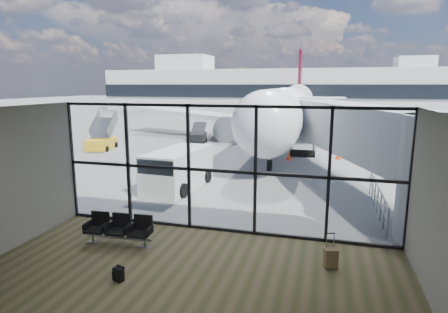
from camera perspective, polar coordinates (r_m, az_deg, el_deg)
The scene contains 21 objects.
ground at distance 52.53m, azimuth 11.49°, elevation 5.05°, with size 220.00×220.00×0.00m, color slate.
lounge_shell at distance 8.49m, azimuth -9.24°, elevation -6.32°, with size 12.02×8.01×4.51m.
glass_curtain_wall at distance 12.96m, azimuth -0.41°, elevation -2.01°, with size 12.10×0.12×4.50m.
jet_bridge at distance 19.44m, azimuth 19.55°, elevation 3.22°, with size 8.00×16.50×4.33m.
apron_railing at distance 16.42m, azimuth 22.40°, elevation -5.58°, with size 0.06×5.46×1.11m.
far_terminal at distance 74.25m, azimuth 12.34°, elevation 9.92°, with size 80.00×12.20×11.00m.
tree_0 at distance 97.10m, azimuth -14.91°, elevation 10.22°, with size 4.95×4.95×7.12m.
tree_1 at distance 94.25m, azimuth -11.71°, elevation 10.73°, with size 5.61×5.61×8.07m.
tree_2 at distance 91.71m, azimuth -8.31°, elevation 11.23°, with size 6.27×6.27×9.03m.
tree_3 at distance 89.49m, azimuth -4.70°, elevation 10.52°, with size 4.95×4.95×7.12m.
tree_4 at distance 87.63m, azimuth -0.95°, elevation 10.96°, with size 5.61×5.61×8.07m.
tree_5 at distance 86.16m, azimuth 2.96°, elevation 11.36°, with size 6.27×6.27×9.03m.
seating_row at distance 12.90m, azimuth -15.60°, elevation -10.39°, with size 2.24×0.75×0.99m.
backpack at distance 10.76m, azimuth -15.81°, elevation -16.90°, with size 0.31×0.31×0.41m.
suitcase at distance 11.38m, azimuth 15.97°, elevation -14.69°, with size 0.43×0.36×1.02m.
airliner at distance 36.80m, azimuth 9.98°, elevation 7.33°, with size 32.68×37.80×9.74m.
service_van at distance 18.87m, azimuth -7.16°, elevation -1.88°, with size 2.50×4.63×1.94m.
belt_loader at distance 33.02m, azimuth -4.10°, elevation 2.92°, with size 2.02×3.95×1.74m.
mobile_stairs at distance 31.84m, azimuth -18.15°, elevation 2.10°, with size 2.32×3.68×2.41m.
traffic_cone_a at distance 26.31m, azimuth 9.83°, elevation 0.06°, with size 0.40×0.40×0.57m.
traffic_cone_c at distance 27.48m, azimuth 17.08°, elevation 0.29°, with size 0.47×0.47×0.67m.
Camera 1 is at (3.41, -12.17, 5.14)m, focal length 30.00 mm.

